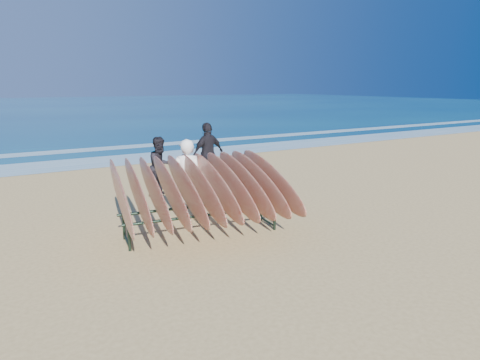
% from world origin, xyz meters
% --- Properties ---
extents(ground, '(120.00, 120.00, 0.00)m').
position_xyz_m(ground, '(0.00, 0.00, 0.00)').
color(ground, tan).
rests_on(ground, ground).
extents(ocean, '(160.00, 160.00, 0.00)m').
position_xyz_m(ocean, '(0.00, 55.00, 0.01)').
color(ocean, navy).
rests_on(ocean, ground).
extents(foam_near, '(160.00, 160.00, 0.00)m').
position_xyz_m(foam_near, '(0.00, 10.00, 0.01)').
color(foam_near, white).
rests_on(foam_near, ground).
extents(foam_far, '(160.00, 160.00, 0.00)m').
position_xyz_m(foam_far, '(0.00, 13.50, 0.01)').
color(foam_far, white).
rests_on(foam_far, ground).
extents(surfboard_rack, '(3.57, 3.44, 1.66)m').
position_xyz_m(surfboard_rack, '(-1.06, 0.52, 0.99)').
color(surfboard_rack, black).
rests_on(surfboard_rack, ground).
extents(person_white, '(0.77, 0.66, 1.80)m').
position_xyz_m(person_white, '(-0.85, 1.68, 0.90)').
color(person_white, white).
rests_on(person_white, ground).
extents(person_dark_a, '(0.93, 0.82, 1.60)m').
position_xyz_m(person_dark_a, '(-0.63, 3.90, 0.80)').
color(person_dark_a, black).
rests_on(person_dark_a, ground).
extents(person_dark_b, '(1.16, 0.67, 1.87)m').
position_xyz_m(person_dark_b, '(1.08, 4.44, 0.93)').
color(person_dark_b, black).
rests_on(person_dark_b, ground).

